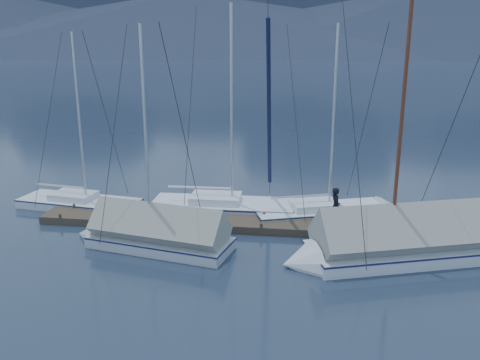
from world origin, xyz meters
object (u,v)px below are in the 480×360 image
object	(u,v)px
sailboat_open_mid	(244,209)
sailboat_covered_near	(386,246)
sailboat_covered_far	(148,235)
sailboat_open_right	(339,212)
sailboat_open_left	(95,206)
person	(336,207)

from	to	relation	value
sailboat_open_mid	sailboat_covered_near	world-z (taller)	sailboat_covered_near
sailboat_open_mid	sailboat_covered_far	world-z (taller)	sailboat_open_mid
sailboat_covered_near	sailboat_open_right	bearing A→B (deg)	107.54
sailboat_open_right	sailboat_covered_near	world-z (taller)	sailboat_covered_near
sailboat_open_right	sailboat_covered_far	xyz separation A→B (m)	(-7.78, -4.72, 0.29)
sailboat_open_left	sailboat_covered_near	world-z (taller)	sailboat_covered_near
sailboat_covered_far	person	world-z (taller)	sailboat_covered_far
sailboat_open_mid	person	distance (m)	4.77
sailboat_open_left	person	distance (m)	11.59
sailboat_covered_near	person	distance (m)	3.15
person	sailboat_open_mid	bearing A→B (deg)	47.14
sailboat_open_right	sailboat_covered_far	bearing A→B (deg)	-148.74
sailboat_covered_far	sailboat_covered_near	bearing A→B (deg)	-0.06
sailboat_open_mid	sailboat_covered_near	size ratio (longest dim) A/B	0.99
sailboat_covered_far	person	size ratio (longest dim) A/B	5.61
sailboat_open_mid	person	xyz separation A→B (m)	(4.19, -2.04, 1.00)
sailboat_open_right	sailboat_covered_near	distance (m)	4.98
sailboat_covered_far	sailboat_open_mid	bearing A→B (deg)	54.07
sailboat_open_left	sailboat_covered_near	bearing A→B (deg)	-17.16
sailboat_open_mid	person	bearing A→B (deg)	-25.90
sailboat_open_left	sailboat_covered_far	bearing A→B (deg)	-45.82
sailboat_covered_far	person	xyz separation A→B (m)	(7.47, 2.49, 0.72)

